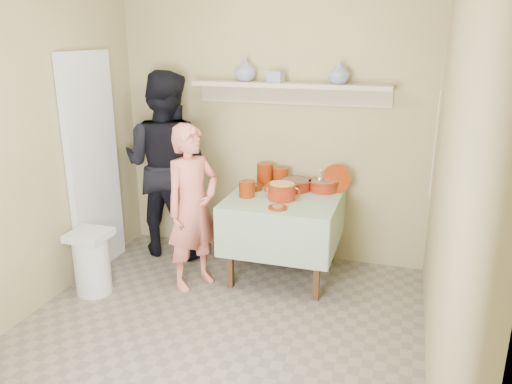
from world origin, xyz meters
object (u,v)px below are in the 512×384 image
(person_cook, at_px, (193,208))
(serving_table, at_px, (284,209))
(cazuela_rice, at_px, (282,190))
(trash_bin, at_px, (92,262))
(person_helper, at_px, (166,165))

(person_cook, height_order, serving_table, person_cook)
(serving_table, bearing_deg, cazuela_rice, -89.51)
(trash_bin, bearing_deg, person_helper, 77.20)
(person_cook, xyz_separation_m, cazuela_rice, (0.70, 0.33, 0.12))
(serving_table, relative_size, cazuela_rice, 2.95)
(person_cook, relative_size, cazuela_rice, 4.37)
(person_cook, distance_m, trash_bin, 0.97)
(person_helper, bearing_deg, person_cook, 132.03)
(serving_table, distance_m, cazuela_rice, 0.22)
(person_helper, bearing_deg, serving_table, 171.43)
(person_cook, distance_m, person_helper, 0.84)
(person_cook, bearing_deg, trash_bin, 145.70)
(person_helper, height_order, serving_table, person_helper)
(cazuela_rice, bearing_deg, trash_bin, -154.00)
(serving_table, height_order, trash_bin, serving_table)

